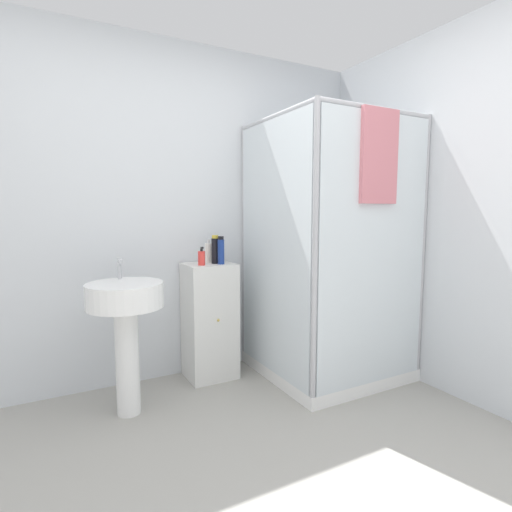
{
  "coord_description": "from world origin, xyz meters",
  "views": [
    {
      "loc": [
        -0.77,
        -1.26,
        1.27
      ],
      "look_at": [
        0.5,
        1.09,
        0.96
      ],
      "focal_mm": 28.0,
      "sensor_mm": 36.0,
      "label": 1
    }
  ],
  "objects_px": {
    "sink": "(126,315)",
    "soap_dispenser": "(202,258)",
    "shampoo_bottle_blue": "(221,251)",
    "lotion_bottle_white": "(209,253)",
    "shampoo_bottle_tall_black": "(215,250)"
  },
  "relations": [
    {
      "from": "soap_dispenser",
      "to": "shampoo_bottle_blue",
      "type": "height_order",
      "value": "shampoo_bottle_blue"
    },
    {
      "from": "shampoo_bottle_tall_black",
      "to": "soap_dispenser",
      "type": "bearing_deg",
      "value": -162.05
    },
    {
      "from": "sink",
      "to": "shampoo_bottle_tall_black",
      "type": "xyz_separation_m",
      "value": [
        0.71,
        0.27,
        0.35
      ]
    },
    {
      "from": "shampoo_bottle_tall_black",
      "to": "lotion_bottle_white",
      "type": "bearing_deg",
      "value": 104.2
    },
    {
      "from": "soap_dispenser",
      "to": "shampoo_bottle_blue",
      "type": "bearing_deg",
      "value": -6.87
    },
    {
      "from": "soap_dispenser",
      "to": "lotion_bottle_white",
      "type": "xyz_separation_m",
      "value": [
        0.1,
        0.12,
        0.02
      ]
    },
    {
      "from": "soap_dispenser",
      "to": "sink",
      "type": "bearing_deg",
      "value": -158.63
    },
    {
      "from": "sink",
      "to": "lotion_bottle_white",
      "type": "bearing_deg",
      "value": 27.09
    },
    {
      "from": "sink",
      "to": "shampoo_bottle_tall_black",
      "type": "distance_m",
      "value": 0.83
    },
    {
      "from": "sink",
      "to": "shampoo_bottle_blue",
      "type": "relative_size",
      "value": 4.67
    },
    {
      "from": "shampoo_bottle_tall_black",
      "to": "shampoo_bottle_blue",
      "type": "bearing_deg",
      "value": -69.11
    },
    {
      "from": "shampoo_bottle_tall_black",
      "to": "shampoo_bottle_blue",
      "type": "distance_m",
      "value": 0.06
    },
    {
      "from": "shampoo_bottle_tall_black",
      "to": "shampoo_bottle_blue",
      "type": "xyz_separation_m",
      "value": [
        0.02,
        -0.06,
        -0.0
      ]
    },
    {
      "from": "sink",
      "to": "soap_dispenser",
      "type": "relative_size",
      "value": 7.18
    },
    {
      "from": "shampoo_bottle_tall_black",
      "to": "sink",
      "type": "bearing_deg",
      "value": -159.21
    }
  ]
}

